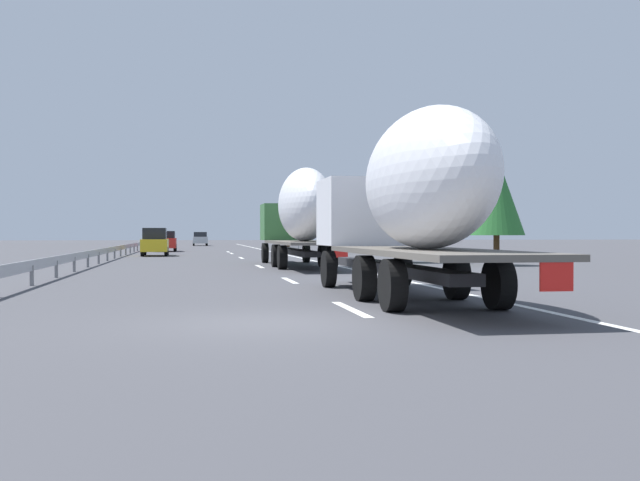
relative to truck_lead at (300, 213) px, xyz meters
The scene contains 20 objects.
ground_plane 19.29m from the truck_lead, 10.85° to the left, with size 260.00×260.00×0.00m, color #424247.
lane_stripe_0 19.46m from the truck_lead, behind, with size 3.20×0.20×0.01m, color white.
lane_stripe_1 10.26m from the truck_lead, 169.58° to the left, with size 3.20×0.20×0.01m, color white.
lane_stripe_2 3.17m from the truck_lead, 67.06° to the left, with size 3.20×0.20×0.01m, color white.
lane_stripe_3 13.82m from the truck_lead, ahead, with size 3.20×0.20×0.01m, color white.
lane_stripe_4 24.70m from the truck_lead, ahead, with size 3.20×0.20×0.01m, color white.
lane_stripe_5 29.83m from the truck_lead, ahead, with size 3.20×0.20×0.01m, color white.
edge_line_right 23.99m from the truck_lead, ahead, with size 110.00×0.20×0.01m, color white.
truck_lead is the anchor object (origin of this frame).
truck_trailing 17.37m from the truck_lead, behind, with size 12.40×2.55×4.22m.
car_silver_hatch 63.54m from the truck_lead, ahead, with size 4.53×1.87×1.76m.
car_yellow_coupe 20.28m from the truck_lead, 21.43° to the left, with size 4.37×1.78×1.93m.
car_red_compact 32.73m from the truck_lead, 12.55° to the left, with size 4.60×1.89×1.77m.
road_sign 22.06m from the truck_lead, ahead, with size 0.10×0.90×3.33m.
tree_0 52.80m from the truck_lead, ahead, with size 2.92×2.92×5.95m.
tree_1 9.70m from the truck_lead, 89.04° to the right, with size 2.72×2.72×5.39m.
tree_2 7.84m from the truck_lead, 55.41° to the right, with size 2.87×2.87×6.94m.
tree_3 34.70m from the truck_lead, 16.01° to the right, with size 3.31×3.31×6.70m.
tree_4 24.20m from the truck_lead, 22.65° to the right, with size 3.36×3.36×6.26m.
guardrail_median 23.88m from the truck_lead, 23.78° to the left, with size 94.00×0.10×0.76m.
Camera 1 is at (-12.73, 1.42, 1.53)m, focal length 41.85 mm.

